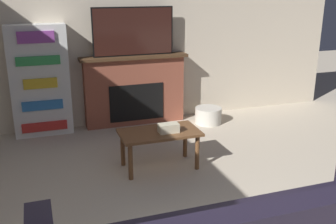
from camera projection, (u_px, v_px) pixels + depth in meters
The scene contains 8 objects.
wall_back at pixel (132, 31), 5.63m from camera, with size 6.59×0.06×2.70m.
fireplace at pixel (135, 90), 5.75m from camera, with size 1.55×0.28×1.02m.
tv at pixel (133, 32), 5.47m from camera, with size 1.15×0.03×0.67m.
coffee_table at pixel (159, 137), 4.35m from camera, with size 0.88×0.49×0.43m.
tissue_box at pixel (169, 128), 4.29m from camera, with size 0.22×0.12×0.10m.
remote_control at pixel (171, 126), 4.46m from camera, with size 0.04×0.15×0.02m.
bookshelf at pixel (40, 81), 5.25m from camera, with size 0.76×0.29×1.50m.
storage_basket at pixel (208, 115), 5.86m from camera, with size 0.39×0.39×0.24m.
Camera 1 is at (-1.37, -1.16, 1.96)m, focal length 42.00 mm.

